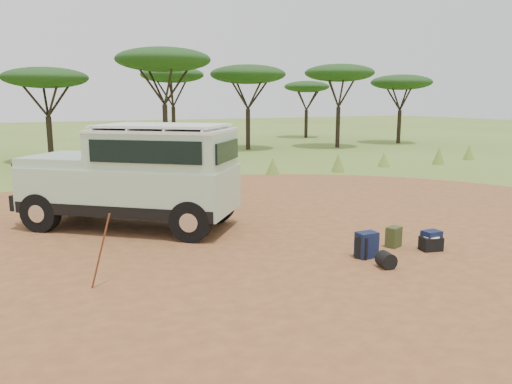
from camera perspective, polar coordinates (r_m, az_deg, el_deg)
name	(u,v)px	position (r m, az deg, el deg)	size (l,w,h in m)	color
ground	(237,249)	(10.85, -2.21, -6.49)	(140.00, 140.00, 0.00)	olive
dirt_clearing	(237,248)	(10.85, -2.21, -6.47)	(23.00, 23.00, 0.01)	#9A5832
grass_fringe	(139,176)	(18.83, -13.22, 1.77)	(36.60, 1.60, 0.90)	olive
acacia_treeline	(96,69)	(29.71, -17.85, 13.28)	(46.70, 13.20, 6.26)	black
safari_vehicle	(137,178)	(12.70, -13.50, 1.52)	(5.35, 5.02, 2.59)	#A5C1A5
walking_staff	(101,251)	(8.85, -17.33, -6.48)	(0.03, 0.03, 1.35)	brown
backpack_black	(364,247)	(10.40, 12.20, -6.15)	(0.34, 0.25, 0.46)	black
backpack_navy	(366,245)	(10.42, 12.52, -5.93)	(0.41, 0.29, 0.53)	#13203D
backpack_olive	(394,237)	(11.29, 15.45, -4.99)	(0.33, 0.24, 0.45)	#34411E
duffel_navy	(431,240)	(11.33, 19.39, -5.23)	(0.38, 0.28, 0.42)	#13203D
hard_case	(431,244)	(11.30, 19.36, -5.60)	(0.43, 0.30, 0.30)	black
stuff_sack	(386,260)	(9.91, 14.65, -7.54)	(0.31, 0.31, 0.31)	black
safari_hat	(431,235)	(11.25, 19.42, -4.67)	(0.34, 0.34, 0.10)	beige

